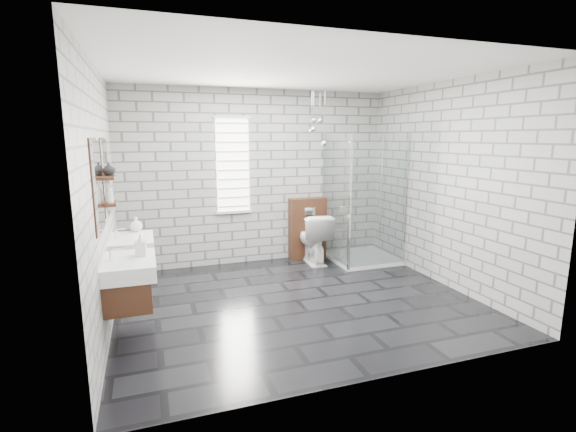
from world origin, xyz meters
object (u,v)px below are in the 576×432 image
vanity_left (125,269)px  cistern_panel (307,228)px  toilet (313,238)px  vanity_right (128,246)px  shower_enclosure (360,232)px

vanity_left → cistern_panel: (2.71, 2.18, -0.26)m
cistern_panel → toilet: cistern_panel is taller
vanity_right → cistern_panel: (2.71, 1.28, -0.26)m
cistern_panel → shower_enclosure: 0.87m
cistern_panel → toilet: size_ratio=1.26×
vanity_left → toilet: size_ratio=1.98×
vanity_left → vanity_right: bearing=90.0°
vanity_right → shower_enclosure: shower_enclosure is taller
toilet → vanity_right: bearing=24.3°
cistern_panel → shower_enclosure: size_ratio=0.49×
vanity_left → cistern_panel: bearing=38.9°
cistern_panel → shower_enclosure: bearing=-36.4°
shower_enclosure → toilet: size_ratio=2.56×
vanity_left → cistern_panel: vanity_left is taller
vanity_left → cistern_panel: 3.49m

